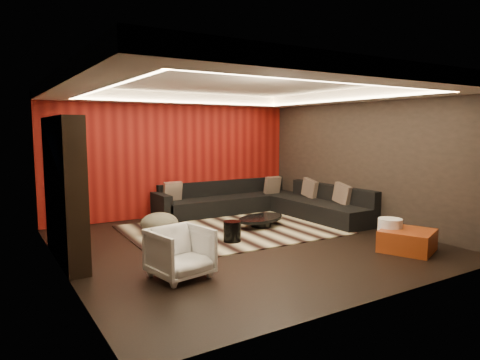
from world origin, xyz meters
TOP-DOWN VIEW (x-y plane):
  - floor at (0.00, 0.00)m, footprint 6.00×6.00m
  - ceiling at (0.00, 0.00)m, footprint 6.00×6.00m
  - wall_back at (0.00, 3.01)m, footprint 6.00×0.02m
  - wall_left at (-3.01, 0.00)m, footprint 0.02×6.00m
  - wall_right at (3.01, 0.00)m, footprint 0.02×6.00m
  - red_feature_wall at (0.00, 2.97)m, footprint 5.98×0.05m
  - soffit_back at (0.00, 2.70)m, footprint 6.00×0.60m
  - soffit_front at (0.00, -2.70)m, footprint 6.00×0.60m
  - soffit_left at (-2.70, 0.00)m, footprint 0.60×4.80m
  - soffit_right at (2.70, 0.00)m, footprint 0.60×4.80m
  - cove_back at (0.00, 2.36)m, footprint 4.80×0.08m
  - cove_front at (0.00, -2.36)m, footprint 4.80×0.08m
  - cove_left at (-2.36, 0.00)m, footprint 0.08×4.80m
  - cove_right at (2.36, 0.00)m, footprint 0.08×4.80m
  - tv_surround at (-2.85, 0.60)m, footprint 0.30×2.00m
  - tv_screen at (-2.69, 0.60)m, footprint 0.04×1.30m
  - tv_shelf at (-2.69, 0.60)m, footprint 0.04×1.60m
  - rug at (0.31, 0.95)m, footprint 4.09×3.12m
  - coffee_table at (0.96, 0.85)m, footprint 1.48×1.48m
  - drum_stool at (-0.16, 0.13)m, footprint 0.40×0.40m
  - striped_pouf at (-1.03, 1.41)m, footprint 0.83×0.83m
  - white_side_table at (1.97, -1.56)m, footprint 0.42×0.42m
  - orange_ottoman at (2.06, -1.85)m, footprint 1.04×1.04m
  - armchair at (-1.68, -1.05)m, footprint 0.86×0.87m
  - sectional_sofa at (1.73, 1.86)m, footprint 3.65×3.50m
  - throw_pillows at (1.90, 1.68)m, footprint 3.24×2.67m

SIDE VIEW (x-z plane):
  - floor at x=0.00m, z-range -0.02..0.00m
  - rug at x=0.31m, z-range 0.00..0.02m
  - coffee_table at x=0.96m, z-range 0.02..0.22m
  - orange_ottoman at x=2.06m, z-range 0.00..0.35m
  - drum_stool at x=-0.16m, z-range 0.02..0.39m
  - striped_pouf at x=-1.03m, z-range 0.02..0.41m
  - white_side_table at x=1.97m, z-range 0.00..0.50m
  - sectional_sofa at x=1.73m, z-range -0.11..0.64m
  - armchair at x=-1.68m, z-range 0.00..0.69m
  - throw_pillows at x=1.90m, z-range 0.37..0.87m
  - tv_shelf at x=-2.69m, z-range 0.68..0.72m
  - tv_surround at x=-2.85m, z-range 0.00..2.20m
  - wall_back at x=0.00m, z-range 0.00..2.80m
  - wall_left at x=-3.01m, z-range 0.00..2.80m
  - wall_right at x=3.01m, z-range 0.00..2.80m
  - red_feature_wall at x=0.00m, z-range 0.01..2.79m
  - tv_screen at x=-2.69m, z-range 1.05..1.85m
  - cove_back at x=0.00m, z-range 2.58..2.62m
  - cove_front at x=0.00m, z-range 2.58..2.62m
  - cove_left at x=-2.36m, z-range 2.58..2.62m
  - cove_right at x=2.36m, z-range 2.58..2.62m
  - soffit_back at x=0.00m, z-range 2.58..2.80m
  - soffit_front at x=0.00m, z-range 2.58..2.80m
  - soffit_left at x=-2.70m, z-range 2.58..2.80m
  - soffit_right at x=2.70m, z-range 2.58..2.80m
  - ceiling at x=0.00m, z-range 2.80..2.82m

